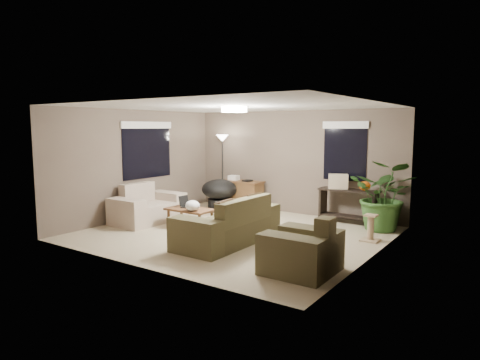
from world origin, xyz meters
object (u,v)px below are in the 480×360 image
Objects in this scene: loveseat at (147,209)px; console_table at (348,203)px; papasan_chair at (220,192)px; coffee_table at (190,212)px; houseplant at (385,203)px; main_sofa at (230,227)px; cat_scratching_post at (370,230)px; desk at (242,195)px; armchair at (302,252)px; floor_lamp at (222,147)px.

console_table is (3.75, 2.41, 0.14)m from loveseat.
coffee_table is at bearing -70.71° from papasan_chair.
houseplant is at bearing 25.12° from loveseat.
cat_scratching_post is at bearing 37.05° from main_sofa.
main_sofa is 3.27m from houseplant.
houseplant is at bearing 31.91° from coffee_table.
papasan_chair is 4.05m from houseplant.
desk reaches higher than cat_scratching_post.
houseplant reaches higher than papasan_chair.
main_sofa is 2.60m from cat_scratching_post.
console_table is 1.15× the size of papasan_chair.
loveseat is 1.60× the size of armchair.
cat_scratching_post is at bearing 83.00° from armchair.
floor_lamp is at bearing 115.23° from papasan_chair.
cat_scratching_post is at bearing -10.48° from papasan_chair.
armchair is 3.55m from console_table.
cat_scratching_post is (4.63, 1.19, -0.08)m from loveseat.
houseplant reaches higher than desk.
loveseat is at bearing -105.92° from papasan_chair.
desk is 0.58m from papasan_chair.
cat_scratching_post is at bearing -17.44° from desk.
cat_scratching_post is at bearing -54.16° from console_table.
console_table is at bearing 2.37° from floor_lamp.
papasan_chair is 4.15m from cat_scratching_post.
floor_lamp reaches higher than armchair.
papasan_chair is at bearing 141.45° from armchair.
desk is at bearing 96.35° from coffee_table.
main_sofa is at bearing -50.91° from floor_lamp.
armchair is at bearing -21.37° from main_sofa.
coffee_table is at bearing -148.09° from houseplant.
floor_lamp is at bearing -177.63° from console_table.
floor_lamp is 1.32× the size of houseplant.
loveseat is 1.22m from coffee_table.
papasan_chair reaches higher than coffee_table.
loveseat is 2.65m from floor_lamp.
floor_lamp is at bearing 129.09° from main_sofa.
armchair is 4.86m from papasan_chair.
desk is (-0.26, 2.29, 0.02)m from coffee_table.
loveseat is 1.23× the size of console_table.
floor_lamp reaches higher than main_sofa.
loveseat reaches higher than coffee_table.
desk is (-1.59, 2.72, 0.08)m from main_sofa.
coffee_table is at bearing -83.65° from desk.
floor_lamp reaches higher than houseplant.
main_sofa is 1.38× the size of loveseat.
papasan_chair is at bearing -64.77° from floor_lamp.
armchair is 5.35m from floor_lamp.
main_sofa is at bearing -113.12° from console_table.
papasan_chair is 0.59× the size of floor_lamp.
main_sofa is 2.58m from loveseat.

